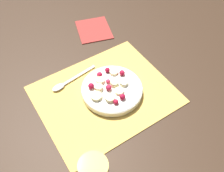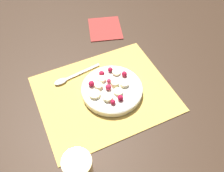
# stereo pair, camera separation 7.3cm
# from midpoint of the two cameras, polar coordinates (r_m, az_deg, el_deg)

# --- Properties ---
(ground_plane) EXTENTS (3.00, 3.00, 0.00)m
(ground_plane) POSITION_cam_midpoint_polar(r_m,az_deg,el_deg) (0.86, 0.74, -1.96)
(ground_plane) COLOR #382619
(placemat) EXTENTS (0.45, 0.37, 0.01)m
(placemat) POSITION_cam_midpoint_polar(r_m,az_deg,el_deg) (0.86, 0.75, -1.84)
(placemat) COLOR #E0B251
(placemat) RESTS_ON ground_plane
(fruit_bowl) EXTENTS (0.21, 0.21, 0.04)m
(fruit_bowl) POSITION_cam_midpoint_polar(r_m,az_deg,el_deg) (0.85, 2.41, -0.79)
(fruit_bowl) COLOR silver
(fruit_bowl) RESTS_ON placemat
(spoon) EXTENTS (0.18, 0.04, 0.01)m
(spoon) POSITION_cam_midpoint_polar(r_m,az_deg,el_deg) (0.90, -7.68, 1.68)
(spoon) COLOR silver
(spoon) RESTS_ON placemat
(drinking_glass) EXTENTS (0.08, 0.08, 0.10)m
(drinking_glass) POSITION_cam_midpoint_polar(r_m,az_deg,el_deg) (0.68, -4.46, -18.61)
(drinking_glass) COLOR #F4CC66
(drinking_glass) RESTS_ON ground_plane
(napkin) EXTENTS (0.18, 0.19, 0.01)m
(napkin) POSITION_cam_midpoint_polar(r_m,az_deg,el_deg) (1.11, 0.34, 12.99)
(napkin) COLOR #A3332D
(napkin) RESTS_ON ground_plane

